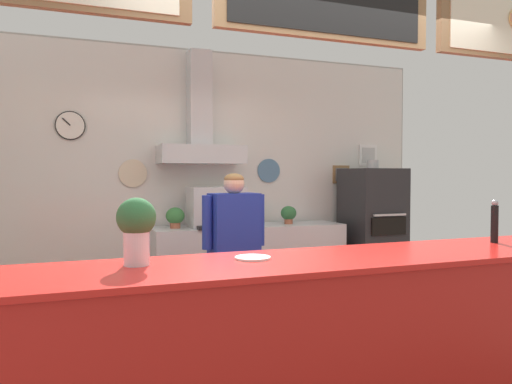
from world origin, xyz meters
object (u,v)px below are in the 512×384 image
(espresso_machine, at_px, (216,207))
(basil_vase, at_px, (136,228))
(pizza_oven, at_px, (372,234))
(condiment_plate, at_px, (253,258))
(potted_thyme, at_px, (249,215))
(shop_worker, at_px, (234,259))
(potted_sage, at_px, (289,214))
(potted_oregano, at_px, (175,217))
(pepper_grinder, at_px, (495,221))

(espresso_machine, xyz_separation_m, basil_vase, (-1.16, -2.56, 0.08))
(pizza_oven, xyz_separation_m, basil_vase, (-3.05, -2.47, 0.44))
(condiment_plate, relative_size, basil_vase, 0.57)
(potted_thyme, relative_size, condiment_plate, 1.06)
(basil_vase, bearing_deg, condiment_plate, -2.93)
(potted_thyme, bearing_deg, shop_worker, -114.99)
(espresso_machine, bearing_deg, shop_worker, -99.80)
(pizza_oven, distance_m, potted_sage, 1.08)
(pizza_oven, relative_size, basil_vase, 4.90)
(potted_oregano, relative_size, pepper_grinder, 0.76)
(basil_vase, bearing_deg, shop_worker, 54.27)
(pizza_oven, xyz_separation_m, condiment_plate, (-2.45, -2.51, 0.26))
(condiment_plate, bearing_deg, espresso_machine, 77.94)
(pepper_grinder, bearing_deg, basil_vase, 179.82)
(potted_oregano, height_order, condiment_plate, potted_oregano)
(potted_oregano, xyz_separation_m, pepper_grinder, (1.60, -2.58, 0.13))
(potted_thyme, height_order, basil_vase, basil_vase)
(potted_thyme, xyz_separation_m, basil_vase, (-1.52, -2.54, 0.17))
(pizza_oven, bearing_deg, espresso_machine, 177.47)
(condiment_plate, height_order, pepper_grinder, pepper_grinder)
(potted_sage, distance_m, basil_vase, 3.27)
(espresso_machine, xyz_separation_m, condiment_plate, (-0.55, -2.59, -0.10))
(potted_oregano, bearing_deg, pepper_grinder, -58.19)
(espresso_machine, xyz_separation_m, potted_thyme, (0.36, -0.01, -0.09))
(potted_sage, relative_size, condiment_plate, 1.05)
(potted_sage, distance_m, potted_oregano, 1.29)
(shop_worker, height_order, espresso_machine, shop_worker)
(espresso_machine, relative_size, potted_thyme, 2.86)
(shop_worker, distance_m, espresso_machine, 1.31)
(shop_worker, relative_size, condiment_plate, 7.74)
(espresso_machine, relative_size, condiment_plate, 3.02)
(espresso_machine, bearing_deg, potted_sage, 1.18)
(potted_sage, bearing_deg, espresso_machine, -178.82)
(pizza_oven, height_order, potted_sage, pizza_oven)
(pizza_oven, bearing_deg, pepper_grinder, -106.36)
(shop_worker, height_order, basil_vase, shop_worker)
(potted_oregano, relative_size, basil_vase, 0.64)
(shop_worker, xyz_separation_m, espresso_machine, (0.22, 1.25, 0.34))
(potted_sage, xyz_separation_m, basil_vase, (-2.01, -2.58, 0.18))
(potted_sage, xyz_separation_m, pepper_grinder, (0.31, -2.58, 0.13))
(espresso_machine, height_order, pepper_grinder, espresso_machine)
(pepper_grinder, bearing_deg, condiment_plate, -179.22)
(espresso_machine, bearing_deg, pepper_grinder, -65.60)
(espresso_machine, height_order, potted_oregano, espresso_machine)
(espresso_machine, distance_m, pepper_grinder, 2.82)
(espresso_machine, xyz_separation_m, potted_sage, (0.85, 0.02, -0.10))
(pizza_oven, height_order, condiment_plate, pizza_oven)
(potted_sage, xyz_separation_m, potted_thyme, (-0.49, -0.03, 0.00))
(espresso_machine, bearing_deg, pizza_oven, -2.53)
(pizza_oven, xyz_separation_m, potted_oregano, (-2.33, 0.10, 0.26))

